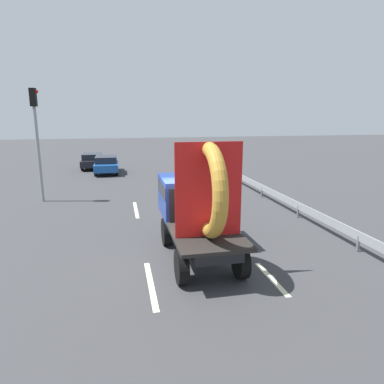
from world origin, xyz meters
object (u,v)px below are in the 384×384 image
Objects in this scene: traffic_light at (36,129)px; oncoming_car at (92,160)px; distant_sedan at (106,164)px; flatbed_truck at (196,202)px.

traffic_light is 1.46× the size of oncoming_car.
distant_sedan is 9.74m from traffic_light.
oncoming_car is at bearing 80.97° from traffic_light.
traffic_light is at bearing -99.03° from oncoming_car.
distant_sedan is (-3.38, 17.29, -1.01)m from flatbed_truck.
traffic_light is 12.04m from oncoming_car.
oncoming_car is at bearing 103.02° from flatbed_truck.
flatbed_truck is at bearing -76.98° from oncoming_car.
flatbed_truck is at bearing -78.96° from distant_sedan.
oncoming_car is (1.83, 11.49, -3.11)m from traffic_light.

